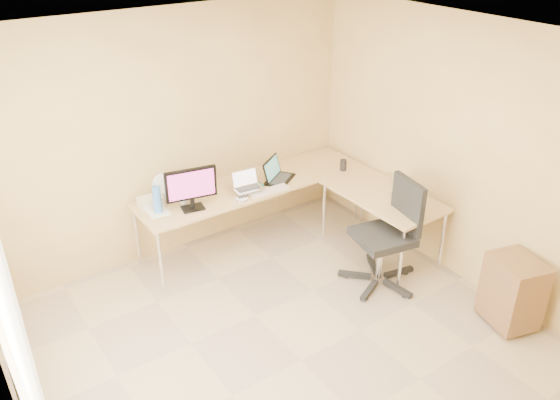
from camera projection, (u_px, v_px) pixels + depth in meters
floor at (301, 361)px, 4.75m from camera, size 4.50×4.50×0.00m
ceiling at (308, 52)px, 3.53m from camera, size 4.50×4.50×0.00m
wall_back at (173, 137)px, 5.77m from camera, size 4.50×0.00×4.50m
wall_right at (484, 163)px, 5.20m from camera, size 0.00×4.50×4.50m
desk_main at (255, 212)px, 6.28m from camera, size 2.65×0.70×0.73m
desk_return at (380, 224)px, 6.05m from camera, size 0.70×1.30×0.73m
monitor at (191, 189)px, 5.50m from camera, size 0.54×0.26×0.44m
book_stack at (249, 185)px, 6.02m from camera, size 0.24×0.30×0.04m
laptop_center at (248, 181)px, 5.84m from camera, size 0.32×0.25×0.20m
laptop_black at (280, 170)px, 6.13m from camera, size 0.48×0.45×0.24m
keyboard at (269, 191)px, 5.92m from camera, size 0.46×0.15×0.02m
mouse at (259, 190)px, 5.93m from camera, size 0.10×0.07×0.04m
mug at (183, 199)px, 5.68m from camera, size 0.14×0.14×0.10m
cd_stack at (242, 199)px, 5.75m from camera, size 0.16×0.16×0.03m
water_bottle at (157, 200)px, 5.47m from camera, size 0.08×0.08×0.28m
papers at (157, 211)px, 5.56m from camera, size 0.22×0.29×0.01m
white_box at (151, 201)px, 5.65m from camera, size 0.24×0.17×0.09m
desk_fan at (163, 188)px, 5.70m from camera, size 0.29×0.29×0.28m
black_cup at (343, 165)px, 6.38m from camera, size 0.08×0.08×0.13m
laptop_return at (406, 187)px, 5.78m from camera, size 0.36×0.29×0.22m
office_chair at (382, 240)px, 5.51m from camera, size 0.79×0.79×1.12m
cabinet at (513, 291)px, 5.02m from camera, size 0.48×0.55×0.64m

